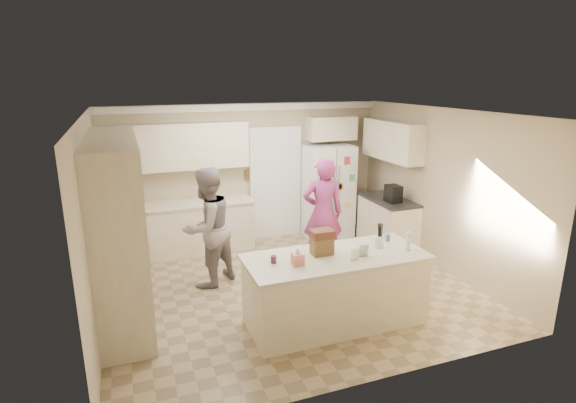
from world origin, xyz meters
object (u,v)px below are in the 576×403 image
object	(u,v)px
dollhouse_body	(322,246)
island_base	(335,291)
refrigerator	(328,191)
coffee_maker	(393,194)
teen_boy	(207,227)
teen_girl	(323,213)
tissue_box	(298,259)
utensil_crock	(380,242)

from	to	relation	value
dollhouse_body	island_base	bearing A→B (deg)	-33.69
refrigerator	dollhouse_body	distance (m)	3.31
island_base	coffee_maker	bearing A→B (deg)	42.83
island_base	teen_boy	distance (m)	2.17
dollhouse_body	teen_boy	distance (m)	1.95
island_base	dollhouse_body	xyz separation A→B (m)	(-0.15, 0.10, 0.60)
dollhouse_body	teen_boy	world-z (taller)	teen_boy
island_base	dollhouse_body	distance (m)	0.62
teen_girl	coffee_maker	bearing A→B (deg)	-160.17
tissue_box	teen_girl	size ratio (longest dim) A/B	0.08
coffee_maker	tissue_box	distance (m)	3.28
coffee_maker	dollhouse_body	distance (m)	2.84
coffee_maker	utensil_crock	bearing A→B (deg)	-127.12
island_base	refrigerator	bearing A→B (deg)	66.67
island_base	utensil_crock	xyz separation A→B (m)	(0.65, 0.05, 0.56)
utensil_crock	tissue_box	distance (m)	1.21
refrigerator	teen_boy	size ratio (longest dim) A/B	1.00
teen_boy	teen_girl	size ratio (longest dim) A/B	0.99
dollhouse_body	teen_boy	xyz separation A→B (m)	(-1.14, 1.58, -0.13)
coffee_maker	teen_boy	distance (m)	3.35
coffee_maker	island_base	bearing A→B (deg)	-137.17
tissue_box	teen_girl	xyz separation A→B (m)	(1.16, 1.83, -0.08)
coffee_maker	tissue_box	size ratio (longest dim) A/B	2.14
refrigerator	island_base	size ratio (longest dim) A/B	0.82
coffee_maker	utensil_crock	xyz separation A→B (m)	(-1.40, -1.85, -0.07)
coffee_maker	teen_girl	xyz separation A→B (m)	(-1.44, -0.17, -0.16)
teen_boy	dollhouse_body	bearing A→B (deg)	91.31
island_base	teen_girl	size ratio (longest dim) A/B	1.21
refrigerator	teen_boy	distance (m)	2.95
teen_girl	dollhouse_body	bearing A→B (deg)	77.91
refrigerator	coffee_maker	size ratio (longest dim) A/B	6.00
refrigerator	tissue_box	world-z (taller)	refrigerator
coffee_maker	dollhouse_body	world-z (taller)	coffee_maker
island_base	teen_girl	world-z (taller)	teen_girl
tissue_box	dollhouse_body	xyz separation A→B (m)	(0.40, 0.20, 0.04)
teen_boy	coffee_maker	bearing A→B (deg)	149.23
refrigerator	island_base	bearing A→B (deg)	-112.86
coffee_maker	dollhouse_body	bearing A→B (deg)	-140.71
refrigerator	island_base	distance (m)	3.37
refrigerator	teen_girl	size ratio (longest dim) A/B	0.99
tissue_box	teen_girl	distance (m)	2.17
refrigerator	tissue_box	size ratio (longest dim) A/B	12.86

